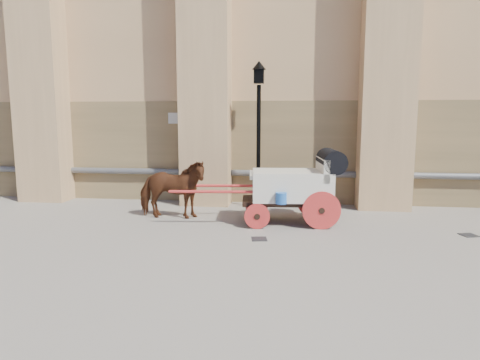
# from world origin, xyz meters

# --- Properties ---
(ground) EXTENTS (90.00, 90.00, 0.00)m
(ground) POSITION_xyz_m (0.00, 0.00, 0.00)
(ground) COLOR slate
(ground) RESTS_ON ground
(horse) EXTENTS (1.78, 0.84, 1.48)m
(horse) POSITION_xyz_m (-1.49, 1.67, 0.74)
(horse) COLOR brown
(horse) RESTS_ON ground
(carriage) EXTENTS (4.15, 1.56, 1.78)m
(carriage) POSITION_xyz_m (1.62, 1.60, 0.96)
(carriage) COLOR black
(carriage) RESTS_ON ground
(street_lamp) EXTENTS (0.38, 0.38, 4.03)m
(street_lamp) POSITION_xyz_m (0.55, 3.24, 2.15)
(street_lamp) COLOR black
(street_lamp) RESTS_ON ground
(drain_grate_near) EXTENTS (0.37, 0.37, 0.01)m
(drain_grate_near) POSITION_xyz_m (0.84, 0.07, 0.01)
(drain_grate_near) COLOR black
(drain_grate_near) RESTS_ON ground
(drain_grate_far) EXTENTS (0.40, 0.40, 0.01)m
(drain_grate_far) POSITION_xyz_m (5.30, 0.92, 0.01)
(drain_grate_far) COLOR black
(drain_grate_far) RESTS_ON ground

